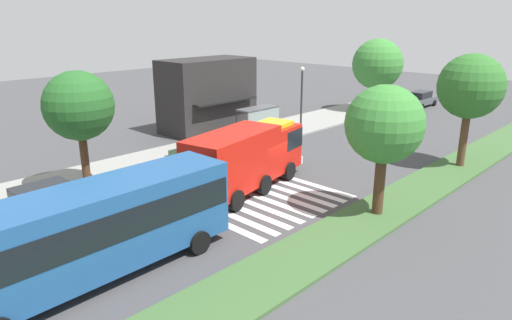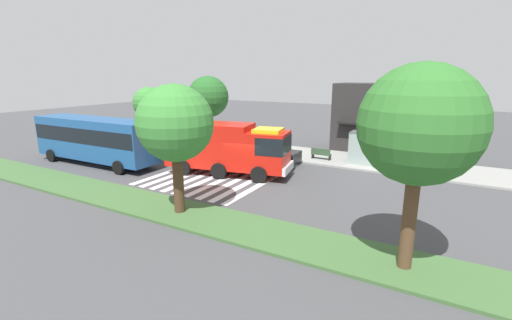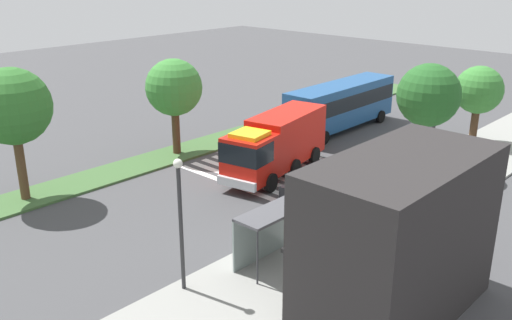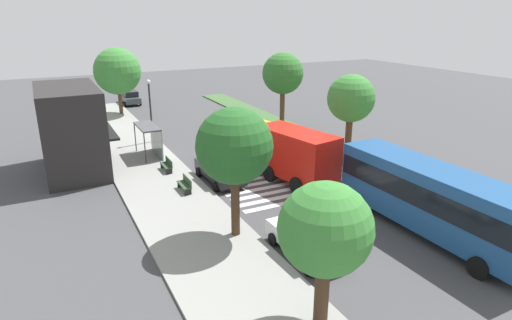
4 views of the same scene
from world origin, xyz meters
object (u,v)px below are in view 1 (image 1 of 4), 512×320
at_px(sidewalk_tree_west, 79,106).
at_px(transit_bus, 92,227).
at_px(median_tree_far_west, 384,125).
at_px(bench_west_of_shelter, 177,154).
at_px(fire_truck, 248,155).
at_px(street_lamp, 302,94).
at_px(parked_car_west, 46,201).
at_px(sidewalk_tree_center, 378,64).
at_px(median_tree_west, 471,87).
at_px(parked_car_mid, 213,156).
at_px(bench_near_shelter, 223,142).
at_px(parked_car_east, 421,99).
at_px(bus_stop_shelter, 261,117).

bearing_deg(sidewalk_tree_west, transit_bus, -114.74).
bearing_deg(median_tree_far_west, bench_west_of_shelter, 96.66).
relative_size(fire_truck, street_lamp, 1.68).
height_order(fire_truck, median_tree_far_west, median_tree_far_west).
bearing_deg(sidewalk_tree_west, parked_car_west, -145.26).
distance_m(transit_bus, sidewalk_tree_center, 36.82).
relative_size(parked_car_west, sidewalk_tree_west, 0.69).
distance_m(fire_truck, median_tree_west, 14.69).
distance_m(parked_car_west, bench_west_of_shelter, 10.22).
relative_size(street_lamp, median_tree_far_west, 0.86).
relative_size(parked_car_mid, bench_near_shelter, 2.94).
relative_size(street_lamp, sidewalk_tree_center, 0.75).
height_order(bench_near_shelter, bench_west_of_shelter, same).
distance_m(parked_car_west, parked_car_mid, 10.68).
height_order(transit_bus, bench_near_shelter, transit_bus).
xyz_separation_m(bench_west_of_shelter, median_tree_west, (12.24, -14.13, 4.67)).
bearing_deg(parked_car_east, median_tree_far_west, -158.48).
xyz_separation_m(street_lamp, sidewalk_tree_center, (12.66, 0.40, 1.47)).
xyz_separation_m(fire_truck, transit_bus, (-10.71, -2.67, 0.13)).
height_order(parked_car_mid, bench_west_of_shelter, parked_car_mid).
relative_size(parked_car_east, bench_west_of_shelter, 2.91).
distance_m(parked_car_west, bus_stop_shelter, 18.25).
bearing_deg(sidewalk_tree_center, parked_car_east, -20.27).
xyz_separation_m(parked_car_west, bus_stop_shelter, (18.02, 2.74, 0.99)).
relative_size(bench_near_shelter, street_lamp, 0.29).
bearing_deg(street_lamp, transit_bus, -159.33).
height_order(parked_car_west, bench_near_shelter, parked_car_west).
height_order(parked_car_west, bench_west_of_shelter, parked_car_west).
xyz_separation_m(sidewalk_tree_west, median_tree_west, (18.90, -13.60, 0.44)).
bearing_deg(bus_stop_shelter, parked_car_west, -171.34).
relative_size(sidewalk_tree_west, sidewalk_tree_center, 0.91).
bearing_deg(fire_truck, sidewalk_tree_west, 124.45).
xyz_separation_m(parked_car_west, bench_near_shelter, (14.02, 2.73, -0.30)).
bearing_deg(bench_near_shelter, median_tree_west, -60.30).
bearing_deg(parked_car_mid, fire_truck, -104.25).
height_order(bench_near_shelter, median_tree_far_west, median_tree_far_west).
xyz_separation_m(bus_stop_shelter, bench_west_of_shelter, (-8.18, -0.01, -1.30)).
bearing_deg(bus_stop_shelter, sidewalk_tree_center, -1.87).
distance_m(parked_car_mid, bench_near_shelter, 4.32).
relative_size(street_lamp, sidewalk_tree_west, 0.82).
distance_m(bench_near_shelter, street_lamp, 8.44).
distance_m(bus_stop_shelter, sidewalk_tree_center, 16.85).
xyz_separation_m(parked_car_east, median_tree_far_west, (-29.06, -11.40, 3.70)).
height_order(parked_car_mid, sidewalk_tree_center, sidewalk_tree_center).
relative_size(bench_west_of_shelter, sidewalk_tree_center, 0.22).
height_order(parked_car_west, sidewalk_tree_west, sidewalk_tree_west).
bearing_deg(bus_stop_shelter, bench_west_of_shelter, -179.93).
relative_size(parked_car_east, bus_stop_shelter, 1.33).
bearing_deg(parked_car_west, bus_stop_shelter, 6.65).
xyz_separation_m(parked_car_east, transit_bus, (-41.54, -6.85, 1.25)).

